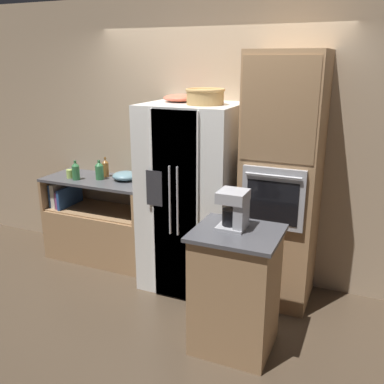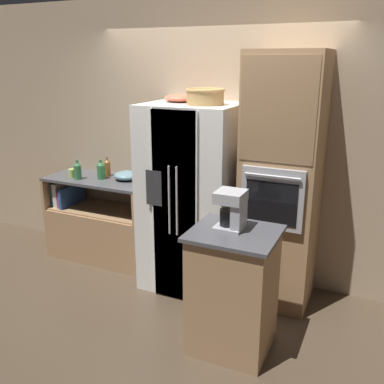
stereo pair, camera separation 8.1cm
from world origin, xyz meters
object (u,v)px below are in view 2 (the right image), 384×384
at_px(fruit_bowl, 181,98).
at_px(bottle_wide, 101,170).
at_px(mug, 72,173).
at_px(wicker_basket, 205,96).
at_px(refrigerator, 192,198).
at_px(bottle_short, 107,167).
at_px(bottle_tall, 78,170).
at_px(coffee_maker, 233,209).
at_px(mixing_bowl, 127,175).
at_px(wall_oven, 281,183).

relative_size(fruit_bowl, bottle_wide, 1.50).
xyz_separation_m(bottle_wide, mug, (-0.33, -0.08, -0.06)).
distance_m(wicker_basket, mug, 1.86).
bearing_deg(refrigerator, bottle_short, 168.89).
distance_m(bottle_tall, coffee_maker, 2.19).
bearing_deg(mug, bottle_short, 31.82).
height_order(fruit_bowl, bottle_tall, fruit_bowl).
xyz_separation_m(fruit_bowl, bottle_wide, (-0.97, -0.00, -0.80)).
height_order(fruit_bowl, mixing_bowl, fruit_bowl).
xyz_separation_m(bottle_tall, coffee_maker, (2.06, -0.76, 0.10)).
xyz_separation_m(fruit_bowl, bottle_short, (-0.98, 0.12, -0.81)).
bearing_deg(coffee_maker, bottle_short, 151.52).
bearing_deg(bottle_wide, bottle_tall, -153.39).
xyz_separation_m(wall_oven, bottle_short, (-1.99, 0.15, -0.10)).
xyz_separation_m(mug, mixing_bowl, (0.60, 0.17, 0.00)).
height_order(bottle_tall, mug, bottle_tall).
distance_m(mug, mixing_bowl, 0.63).
distance_m(refrigerator, bottle_wide, 1.15).
distance_m(bottle_short, mixing_bowl, 0.28).
distance_m(bottle_short, mug, 0.39).
bearing_deg(coffee_maker, mixing_bowl, 148.37).
relative_size(refrigerator, bottle_short, 8.22).
relative_size(wall_oven, bottle_tall, 10.72).
height_order(refrigerator, mug, refrigerator).
distance_m(wicker_basket, fruit_bowl, 0.35).
bearing_deg(wall_oven, coffee_maker, -100.65).
distance_m(mixing_bowl, coffee_maker, 1.84).
relative_size(fruit_bowl, coffee_maker, 1.09).
bearing_deg(bottle_short, coffee_maker, -28.48).
height_order(refrigerator, wall_oven, wall_oven).
bearing_deg(wicker_basket, coffee_maker, -53.29).
bearing_deg(mixing_bowl, wall_oven, -3.86).
distance_m(wall_oven, wicker_basket, 1.03).
xyz_separation_m(mixing_bowl, coffee_maker, (1.56, -0.96, 0.16)).
bearing_deg(refrigerator, mug, 179.18).
height_order(bottle_short, mug, bottle_short).
bearing_deg(bottle_tall, mug, 161.95).
bearing_deg(wicker_basket, fruit_bowl, 154.43).
height_order(wall_oven, bottle_wide, wall_oven).
height_order(mug, mixing_bowl, same).
bearing_deg(mixing_bowl, coffee_maker, -31.63).
height_order(wicker_basket, bottle_wide, wicker_basket).
relative_size(wicker_basket, bottle_short, 1.59).
bearing_deg(bottle_short, bottle_wide, -87.63).
height_order(fruit_bowl, bottle_short, fruit_bowl).
height_order(wall_oven, wicker_basket, wall_oven).
bearing_deg(mixing_bowl, bottle_short, 172.91).
xyz_separation_m(wicker_basket, mug, (-1.62, 0.07, -0.90)).
bearing_deg(wall_oven, refrigerator, -174.96).
height_order(wicker_basket, fruit_bowl, wicker_basket).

